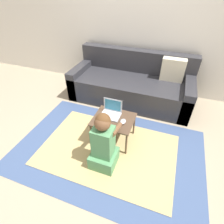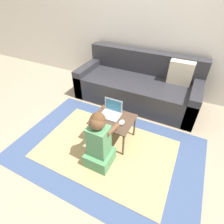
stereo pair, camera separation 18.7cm
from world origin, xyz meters
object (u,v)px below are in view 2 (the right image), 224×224
(couch, at_px, (138,85))
(laptop, at_px, (111,113))
(laptop_desk, at_px, (113,121))
(person_seated, at_px, (99,143))
(computer_mouse, at_px, (122,122))

(couch, relative_size, laptop, 8.22)
(laptop, bearing_deg, laptop_desk, -45.87)
(laptop_desk, relative_size, person_seated, 0.69)
(couch, height_order, laptop, couch)
(laptop, bearing_deg, computer_mouse, -25.46)
(computer_mouse, bearing_deg, couch, 99.09)
(couch, relative_size, person_seated, 2.71)
(couch, xyz_separation_m, laptop, (-0.01, -1.03, 0.12))
(couch, bearing_deg, person_seated, -87.03)
(laptop_desk, xyz_separation_m, laptop, (-0.06, 0.06, 0.08))
(couch, relative_size, laptop_desk, 3.96)
(laptop_desk, xyz_separation_m, person_seated, (0.03, -0.41, 0.01))
(laptop, height_order, person_seated, person_seated)
(couch, xyz_separation_m, person_seated, (0.08, -1.49, 0.06))
(computer_mouse, bearing_deg, person_seated, -105.22)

